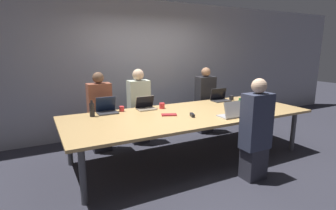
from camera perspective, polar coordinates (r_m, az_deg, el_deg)
ground_plane at (r=4.55m, az=4.43°, el=-11.21°), size 24.00×24.00×0.00m
curtain_wall at (r=5.79m, az=-4.79°, el=8.15°), size 12.00×0.06×2.80m
conference_table at (r=4.32m, az=4.59°, el=-2.37°), size 3.99×1.56×0.77m
laptop_far_right at (r=5.39m, az=11.18°, el=1.67°), size 0.37×0.24×0.25m
person_far_right at (r=5.71m, az=8.07°, el=0.77°), size 0.40×0.24×1.42m
cup_far_right at (r=5.51m, az=13.64°, el=1.54°), size 0.09×0.09×0.10m
laptop_far_left at (r=4.41m, az=-13.22°, el=-0.71°), size 0.33×0.27×0.27m
person_far_left at (r=4.77m, az=-14.56°, el=-1.81°), size 0.40×0.24×1.42m
cup_far_left at (r=4.47m, az=-10.05°, el=-0.82°), size 0.08×0.08×0.09m
bottle_far_left at (r=4.22m, az=-16.21°, el=-0.96°), size 0.08×0.08×0.26m
laptop_near_midright at (r=4.13m, az=13.70°, el=-1.64°), size 0.34×0.26×0.26m
person_near_midright at (r=3.81m, az=18.56°, el=-5.49°), size 0.40×0.24×1.42m
cup_near_midright at (r=4.31m, az=16.42°, el=-1.57°), size 0.08×0.08×0.09m
bottle_near_midright at (r=4.42m, az=15.25°, el=-0.35°), size 0.06×0.06×0.25m
laptop_far_midleft at (r=4.56m, az=-4.89°, el=-0.11°), size 0.33×0.23×0.23m
person_far_midleft at (r=5.04m, az=-6.34°, el=-0.56°), size 0.40×0.24×1.43m
cup_far_midleft at (r=4.61m, az=-1.32°, el=-0.16°), size 0.09×0.09×0.10m
stapler at (r=4.09m, az=5.31°, el=-2.19°), size 0.09×0.16×0.05m
notebook at (r=4.15m, az=0.24°, el=-2.13°), size 0.27×0.20×0.02m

